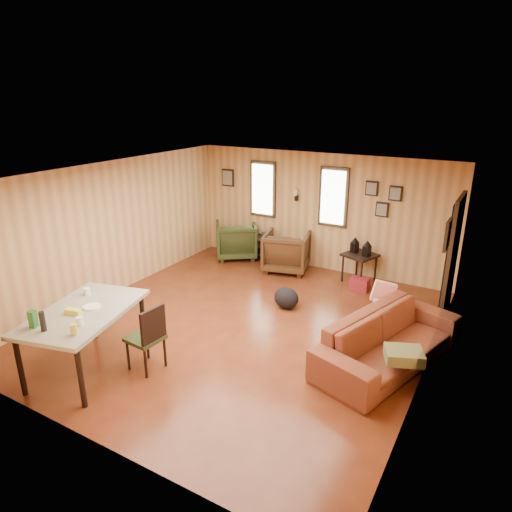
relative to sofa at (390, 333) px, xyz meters
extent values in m
cube|color=brown|center=(-2.27, -0.06, -0.47)|extent=(5.50, 6.00, 0.02)
cube|color=#997C5B|center=(-2.27, -0.06, 1.95)|extent=(5.50, 6.00, 0.02)
cube|color=tan|center=(-2.27, 2.95, 0.74)|extent=(5.50, 0.02, 2.40)
cube|color=tan|center=(-2.27, -3.07, 0.74)|extent=(5.50, 0.02, 2.40)
cube|color=tan|center=(-5.03, -0.06, 0.74)|extent=(0.02, 6.00, 2.40)
cube|color=tan|center=(0.49, -0.06, 0.74)|extent=(0.02, 6.00, 2.40)
cube|color=black|center=(-3.57, 2.91, 1.09)|extent=(0.60, 0.05, 1.20)
cube|color=#E0F2D1|center=(-3.57, 2.87, 1.09)|extent=(0.48, 0.04, 1.06)
cube|color=black|center=(-1.97, 2.91, 1.09)|extent=(0.60, 0.05, 1.20)
cube|color=#E0F2D1|center=(-1.97, 2.87, 1.09)|extent=(0.48, 0.04, 1.06)
cube|color=black|center=(-2.77, 2.89, 0.99)|extent=(0.07, 0.05, 0.12)
cylinder|color=silver|center=(-2.77, 2.83, 1.12)|extent=(0.07, 0.07, 0.14)
cube|color=black|center=(0.45, 1.89, 0.54)|extent=(0.06, 1.00, 2.05)
cube|color=black|center=(0.41, 1.89, 0.54)|extent=(0.04, 0.82, 1.90)
cube|color=black|center=(-1.22, 2.91, 1.34)|extent=(0.24, 0.04, 0.28)
cube|color=#9E998C|center=(-1.22, 2.88, 1.34)|extent=(0.19, 0.02, 0.22)
cube|color=black|center=(-0.77, 2.91, 1.29)|extent=(0.24, 0.04, 0.28)
cube|color=#9E998C|center=(-0.77, 2.88, 1.29)|extent=(0.19, 0.02, 0.22)
cube|color=black|center=(-0.99, 2.91, 0.96)|extent=(0.24, 0.04, 0.28)
cube|color=#9E998C|center=(-0.99, 2.88, 0.96)|extent=(0.19, 0.02, 0.22)
cube|color=black|center=(-4.47, 2.91, 1.26)|extent=(0.30, 0.04, 0.38)
cube|color=#9E998C|center=(-4.47, 2.88, 1.26)|extent=(0.24, 0.02, 0.31)
cube|color=black|center=(0.45, 0.79, 1.24)|extent=(0.04, 0.34, 0.42)
cube|color=#9E998C|center=(0.42, 0.79, 1.24)|extent=(0.02, 0.27, 0.34)
imported|color=brown|center=(0.00, 0.00, 0.00)|extent=(1.36, 2.46, 0.93)
imported|color=#452A14|center=(-2.75, 2.44, -0.01)|extent=(1.06, 1.02, 0.91)
imported|color=#2F391A|center=(-4.09, 2.61, -0.02)|extent=(1.18, 1.16, 0.89)
cube|color=black|center=(-3.57, 2.78, 0.05)|extent=(0.60, 0.56, 0.04)
cube|color=black|center=(-3.57, 2.78, -0.30)|extent=(0.54, 0.51, 0.03)
cylinder|color=black|center=(-3.82, 2.65, -0.21)|extent=(0.04, 0.04, 0.50)
cylinder|color=black|center=(-3.40, 2.55, -0.21)|extent=(0.04, 0.04, 0.50)
cylinder|color=black|center=(-3.74, 3.01, -0.21)|extent=(0.04, 0.04, 0.50)
cylinder|color=black|center=(-3.32, 2.92, -0.21)|extent=(0.04, 0.04, 0.50)
cube|color=#43382C|center=(-3.68, 2.80, 0.13)|extent=(0.09, 0.04, 0.12)
cube|color=#43382C|center=(-3.48, 2.76, 0.12)|extent=(0.09, 0.04, 0.11)
cube|color=black|center=(-1.25, 2.58, 0.09)|extent=(0.71, 0.71, 0.04)
cylinder|color=black|center=(-1.53, 2.44, -0.18)|extent=(0.05, 0.05, 0.56)
cylinder|color=black|center=(-1.11, 2.29, -0.18)|extent=(0.05, 0.05, 0.56)
cylinder|color=black|center=(-1.38, 2.86, -0.18)|extent=(0.05, 0.05, 0.56)
cylinder|color=black|center=(-0.96, 2.71, -0.18)|extent=(0.05, 0.05, 0.56)
cube|color=black|center=(-1.38, 2.63, 0.22)|extent=(0.16, 0.16, 0.20)
cone|color=black|center=(-1.38, 2.63, 0.37)|extent=(0.21, 0.21, 0.11)
cube|color=black|center=(-1.11, 2.53, 0.22)|extent=(0.16, 0.16, 0.20)
cone|color=black|center=(-1.11, 2.53, 0.37)|extent=(0.21, 0.21, 0.11)
cube|color=maroon|center=(-1.10, 2.20, -0.34)|extent=(0.34, 0.25, 0.24)
ellipsoid|color=black|center=(-1.96, 0.83, -0.27)|extent=(0.48, 0.39, 0.38)
cube|color=brown|center=(0.30, -0.53, 0.03)|extent=(0.55, 0.50, 0.14)
cube|color=red|center=(-0.37, 1.00, 0.12)|extent=(0.40, 0.25, 0.40)
cube|color=tan|center=(-0.24, 0.75, 0.01)|extent=(0.46, 0.41, 0.11)
cube|color=gray|center=(-3.44, -2.12, 0.36)|extent=(1.38, 1.87, 0.06)
cylinder|color=black|center=(-3.67, -2.92, -0.06)|extent=(0.08, 0.08, 0.80)
cylinder|color=black|center=(-2.85, -2.72, -0.06)|extent=(0.08, 0.08, 0.80)
cylinder|color=black|center=(-4.03, -1.52, -0.06)|extent=(0.08, 0.08, 0.80)
cylinder|color=black|center=(-3.20, -1.31, -0.06)|extent=(0.08, 0.08, 0.80)
cylinder|color=white|center=(-3.16, -2.39, 0.44)|extent=(0.11, 0.11, 0.10)
cylinder|color=white|center=(-3.78, -1.74, 0.44)|extent=(0.11, 0.11, 0.10)
cube|color=#236229|center=(-3.59, -2.71, 0.50)|extent=(0.09, 0.09, 0.21)
cylinder|color=black|center=(-3.41, -2.71, 0.51)|extent=(0.08, 0.08, 0.25)
cylinder|color=#CFBB52|center=(-3.02, -2.59, 0.46)|extent=(0.10, 0.10, 0.13)
cylinder|color=white|center=(-3.41, -1.99, 0.40)|extent=(0.27, 0.27, 0.02)
cube|color=yellow|center=(-3.47, -2.24, 0.42)|extent=(0.22, 0.14, 0.07)
cube|color=#2F391A|center=(-2.77, -1.73, -0.01)|extent=(0.46, 0.46, 0.05)
cube|color=black|center=(-2.59, -1.75, 0.24)|extent=(0.08, 0.40, 0.46)
cylinder|color=black|center=(-2.96, -1.88, -0.24)|extent=(0.04, 0.04, 0.44)
cylinder|color=black|center=(-2.62, -1.91, -0.24)|extent=(0.04, 0.04, 0.44)
cylinder|color=black|center=(-2.93, -1.54, -0.24)|extent=(0.04, 0.04, 0.44)
cylinder|color=black|center=(-2.59, -1.58, -0.24)|extent=(0.04, 0.04, 0.44)
camera|label=1|loc=(1.14, -5.59, 3.03)|focal=32.00mm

